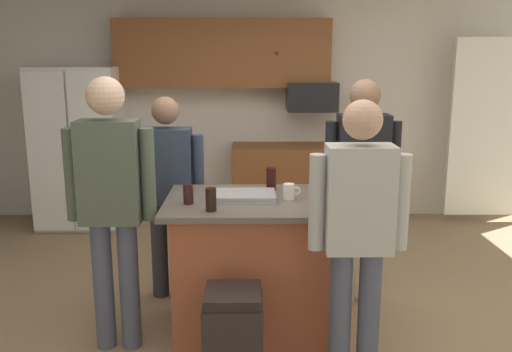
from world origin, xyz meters
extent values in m
plane|color=#937A5B|center=(0.00, 0.00, 0.00)|extent=(7.04, 7.04, 0.00)
cube|color=silver|center=(0.00, 2.80, 1.30)|extent=(6.40, 0.10, 2.60)
cube|color=white|center=(2.60, 2.40, 1.10)|extent=(0.90, 0.06, 2.00)
cube|color=brown|center=(-0.40, 2.60, 1.92)|extent=(2.40, 0.35, 0.75)
sphere|color=#4C3823|center=(0.20, 2.41, 1.93)|extent=(0.04, 0.04, 0.04)
cube|color=brown|center=(0.60, 2.48, 0.45)|extent=(1.80, 0.60, 0.90)
sphere|color=#4C3823|center=(1.05, 2.17, 0.45)|extent=(0.04, 0.04, 0.04)
cube|color=white|center=(-2.00, 2.40, 0.89)|extent=(0.93, 0.70, 1.79)
cube|color=white|center=(-2.23, 2.03, 0.89)|extent=(0.44, 0.04, 1.71)
cube|color=white|center=(-1.77, 2.03, 0.89)|extent=(0.44, 0.04, 1.71)
cylinder|color=#B2B2B7|center=(-2.00, 2.00, 0.98)|extent=(0.02, 0.02, 0.35)
cube|color=black|center=(0.60, 2.50, 1.45)|extent=(0.56, 0.40, 0.32)
cube|color=#AD5638|center=(-0.05, -0.11, 0.46)|extent=(1.10, 0.73, 0.91)
cube|color=#60564C|center=(-0.05, -0.11, 0.93)|extent=(1.24, 0.87, 0.04)
cylinder|color=#4C5166|center=(-1.06, -0.35, 0.44)|extent=(0.13, 0.13, 0.87)
cylinder|color=#4C5166|center=(-0.89, -0.35, 0.44)|extent=(0.13, 0.13, 0.87)
cube|color=#4C5647|center=(-0.98, -0.35, 1.20)|extent=(0.38, 0.22, 0.65)
sphere|color=beige|center=(-0.98, -0.35, 1.67)|extent=(0.24, 0.24, 0.24)
cylinder|color=#4C5647|center=(-1.22, -0.35, 1.18)|extent=(0.09, 0.09, 0.59)
cylinder|color=#4C5647|center=(-0.74, -0.35, 1.18)|extent=(0.09, 0.09, 0.59)
cylinder|color=#4C5166|center=(0.44, -0.74, 0.41)|extent=(0.13, 0.13, 0.82)
cylinder|color=#4C5166|center=(0.61, -0.74, 0.41)|extent=(0.13, 0.13, 0.82)
cube|color=#B7B7B2|center=(0.52, -0.74, 1.12)|extent=(0.38, 0.22, 0.61)
sphere|color=tan|center=(0.52, -0.74, 1.57)|extent=(0.22, 0.22, 0.22)
cylinder|color=#B7B7B2|center=(0.28, -0.74, 1.10)|extent=(0.09, 0.09, 0.55)
cylinder|color=#B7B7B2|center=(0.76, -0.74, 1.10)|extent=(0.09, 0.09, 0.55)
cylinder|color=#383842|center=(-0.82, 0.45, 0.39)|extent=(0.13, 0.13, 0.78)
cylinder|color=#383842|center=(-0.65, 0.45, 0.39)|extent=(0.13, 0.13, 0.78)
cube|color=#2D384C|center=(-0.74, 0.45, 1.07)|extent=(0.38, 0.22, 0.59)
sphere|color=#8C664C|center=(-0.74, 0.45, 1.50)|extent=(0.21, 0.21, 0.21)
cylinder|color=#2D384C|center=(-0.98, 0.45, 1.05)|extent=(0.09, 0.09, 0.53)
cylinder|color=#2D384C|center=(-0.50, 0.45, 1.05)|extent=(0.09, 0.09, 0.53)
cylinder|color=tan|center=(0.67, 0.33, 0.42)|extent=(0.13, 0.13, 0.85)
cylinder|color=tan|center=(0.84, 0.33, 0.42)|extent=(0.13, 0.13, 0.85)
cube|color=black|center=(0.75, 0.33, 1.17)|extent=(0.38, 0.22, 0.64)
sphere|color=#8C664C|center=(0.75, 0.33, 1.63)|extent=(0.23, 0.23, 0.23)
cylinder|color=black|center=(0.51, 0.33, 1.15)|extent=(0.09, 0.09, 0.57)
cylinder|color=black|center=(0.99, 0.33, 1.15)|extent=(0.09, 0.09, 0.57)
cylinder|color=black|center=(-0.34, -0.39, 1.03)|extent=(0.07, 0.07, 0.15)
cylinder|color=black|center=(-0.50, -0.22, 1.02)|extent=(0.07, 0.07, 0.13)
cylinder|color=black|center=(0.06, 0.15, 1.04)|extent=(0.07, 0.07, 0.16)
cylinder|color=white|center=(0.17, -0.11, 1.01)|extent=(0.08, 0.08, 0.11)
torus|color=white|center=(0.22, -0.11, 1.01)|extent=(0.06, 0.01, 0.06)
cube|color=#B7B7BC|center=(-0.14, -0.09, 0.96)|extent=(0.44, 0.30, 0.02)
cube|color=#A8A8AD|center=(-0.14, -0.09, 0.98)|extent=(0.44, 0.30, 0.02)
cube|color=black|center=(-0.19, -0.82, 0.28)|extent=(0.34, 0.34, 0.55)
cube|color=black|center=(-0.19, -0.82, 0.58)|extent=(0.32, 0.32, 0.06)
camera|label=1|loc=(-0.09, -3.73, 1.92)|focal=38.67mm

